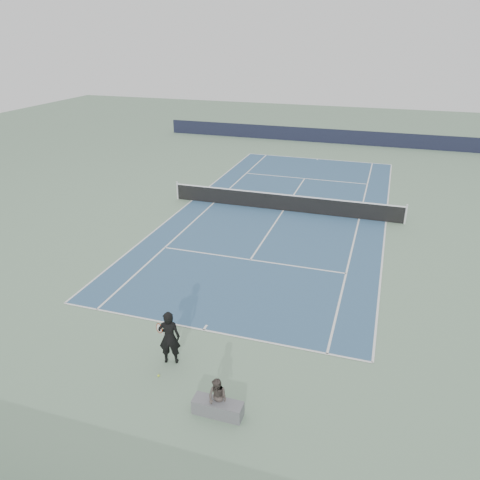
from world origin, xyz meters
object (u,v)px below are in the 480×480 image
(tennis_net, at_px, (284,202))
(tennis_player, at_px, (169,337))
(tennis_ball, at_px, (159,376))
(spectator_bench, at_px, (218,403))

(tennis_net, distance_m, tennis_player, 13.68)
(tennis_player, bearing_deg, tennis_ball, -94.06)
(tennis_player, xyz_separation_m, spectator_bench, (2.09, -1.56, -0.49))
(tennis_net, bearing_deg, spectator_bench, -83.44)
(tennis_ball, bearing_deg, tennis_net, 88.45)
(tennis_ball, height_order, spectator_bench, spectator_bench)
(tennis_player, relative_size, tennis_ball, 26.24)
(tennis_player, distance_m, spectator_bench, 2.66)
(tennis_net, distance_m, tennis_ball, 14.42)
(tennis_ball, relative_size, spectator_bench, 0.05)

